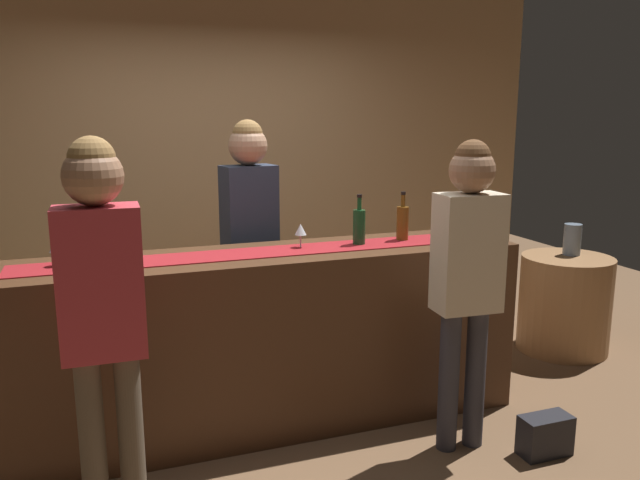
{
  "coord_description": "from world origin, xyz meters",
  "views": [
    {
      "loc": [
        -0.92,
        -3.33,
        1.81
      ],
      "look_at": [
        0.29,
        0.0,
        1.09
      ],
      "focal_mm": 35.08,
      "sensor_mm": 36.0,
      "label": 1
    }
  ],
  "objects_px": {
    "wine_bottle_amber": "(403,222)",
    "wine_glass_far_end": "(56,247)",
    "customer_browsing": "(101,295)",
    "vase_on_side_table": "(572,239)",
    "customer_sipping": "(468,264)",
    "bartender": "(250,223)",
    "wine_glass_mid_counter": "(478,222)",
    "wine_bottle_green": "(359,226)",
    "wine_bottle_clear": "(126,240)",
    "round_side_table": "(564,304)",
    "wine_glass_near_customer": "(301,230)",
    "handbag": "(545,435)"
  },
  "relations": [
    {
      "from": "wine_bottle_clear",
      "to": "wine_glass_mid_counter",
      "type": "distance_m",
      "value": 2.1
    },
    {
      "from": "wine_glass_far_end",
      "to": "customer_sipping",
      "type": "height_order",
      "value": "customer_sipping"
    },
    {
      "from": "customer_sipping",
      "to": "round_side_table",
      "type": "relative_size",
      "value": 2.27
    },
    {
      "from": "wine_glass_near_customer",
      "to": "handbag",
      "type": "height_order",
      "value": "wine_glass_near_customer"
    },
    {
      "from": "wine_glass_mid_counter",
      "to": "customer_browsing",
      "type": "height_order",
      "value": "customer_browsing"
    },
    {
      "from": "wine_bottle_clear",
      "to": "vase_on_side_table",
      "type": "bearing_deg",
      "value": 6.31
    },
    {
      "from": "vase_on_side_table",
      "to": "customer_sipping",
      "type": "bearing_deg",
      "value": -147.46
    },
    {
      "from": "wine_glass_mid_counter",
      "to": "customer_browsing",
      "type": "xyz_separation_m",
      "value": [
        -2.24,
        -0.62,
        -0.07
      ]
    },
    {
      "from": "round_side_table",
      "to": "vase_on_side_table",
      "type": "relative_size",
      "value": 3.08
    },
    {
      "from": "customer_sipping",
      "to": "wine_bottle_amber",
      "type": "bearing_deg",
      "value": 97.32
    },
    {
      "from": "wine_bottle_amber",
      "to": "wine_glass_near_customer",
      "type": "height_order",
      "value": "wine_bottle_amber"
    },
    {
      "from": "customer_browsing",
      "to": "round_side_table",
      "type": "bearing_deg",
      "value": 18.41
    },
    {
      "from": "handbag",
      "to": "wine_bottle_green",
      "type": "bearing_deg",
      "value": 129.95
    },
    {
      "from": "wine_bottle_clear",
      "to": "customer_sipping",
      "type": "relative_size",
      "value": 0.18
    },
    {
      "from": "wine_bottle_green",
      "to": "vase_on_side_table",
      "type": "distance_m",
      "value": 2.01
    },
    {
      "from": "wine_glass_near_customer",
      "to": "wine_glass_mid_counter",
      "type": "xyz_separation_m",
      "value": [
        1.13,
        -0.11,
        0.0
      ]
    },
    {
      "from": "customer_browsing",
      "to": "vase_on_side_table",
      "type": "xyz_separation_m",
      "value": [
        3.42,
        1.09,
        -0.21
      ]
    },
    {
      "from": "wine_glass_mid_counter",
      "to": "customer_sipping",
      "type": "xyz_separation_m",
      "value": [
        -0.43,
        -0.55,
        -0.11
      ]
    },
    {
      "from": "bartender",
      "to": "round_side_table",
      "type": "distance_m",
      "value": 2.53
    },
    {
      "from": "wine_glass_far_end",
      "to": "customer_browsing",
      "type": "xyz_separation_m",
      "value": [
        0.2,
        -0.72,
        -0.07
      ]
    },
    {
      "from": "bartender",
      "to": "customer_browsing",
      "type": "distance_m",
      "value": 1.57
    },
    {
      "from": "wine_glass_far_end",
      "to": "handbag",
      "type": "xyz_separation_m",
      "value": [
        2.39,
        -0.89,
        -1.03
      ]
    },
    {
      "from": "bartender",
      "to": "round_side_table",
      "type": "bearing_deg",
      "value": 165.62
    },
    {
      "from": "wine_bottle_green",
      "to": "wine_bottle_amber",
      "type": "distance_m",
      "value": 0.3
    },
    {
      "from": "wine_bottle_amber",
      "to": "customer_browsing",
      "type": "bearing_deg",
      "value": -157.76
    },
    {
      "from": "wine_bottle_amber",
      "to": "bartender",
      "type": "relative_size",
      "value": 0.17
    },
    {
      "from": "wine_glass_far_end",
      "to": "wine_bottle_green",
      "type": "bearing_deg",
      "value": -0.71
    },
    {
      "from": "customer_browsing",
      "to": "handbag",
      "type": "relative_size",
      "value": 6.16
    },
    {
      "from": "wine_bottle_amber",
      "to": "wine_glass_mid_counter",
      "type": "height_order",
      "value": "wine_bottle_amber"
    },
    {
      "from": "wine_glass_near_customer",
      "to": "wine_glass_far_end",
      "type": "bearing_deg",
      "value": -179.65
    },
    {
      "from": "wine_bottle_green",
      "to": "wine_glass_far_end",
      "type": "distance_m",
      "value": 1.67
    },
    {
      "from": "wine_glass_far_end",
      "to": "customer_sipping",
      "type": "relative_size",
      "value": 0.09
    },
    {
      "from": "wine_bottle_clear",
      "to": "round_side_table",
      "type": "xyz_separation_m",
      "value": [
        3.21,
        0.31,
        -0.78
      ]
    },
    {
      "from": "wine_bottle_clear",
      "to": "round_side_table",
      "type": "distance_m",
      "value": 3.32
    },
    {
      "from": "bartender",
      "to": "wine_glass_mid_counter",
      "type": "bearing_deg",
      "value": 144.44
    },
    {
      "from": "handbag",
      "to": "wine_glass_mid_counter",
      "type": "bearing_deg",
      "value": 86.64
    },
    {
      "from": "wine_bottle_amber",
      "to": "wine_glass_far_end",
      "type": "bearing_deg",
      "value": -179.87
    },
    {
      "from": "round_side_table",
      "to": "customer_sipping",
      "type": "bearing_deg",
      "value": -147.57
    },
    {
      "from": "wine_bottle_green",
      "to": "customer_browsing",
      "type": "distance_m",
      "value": 1.63
    },
    {
      "from": "wine_glass_near_customer",
      "to": "bartender",
      "type": "xyz_separation_m",
      "value": [
        -0.17,
        0.53,
        -0.04
      ]
    },
    {
      "from": "wine_glass_far_end",
      "to": "vase_on_side_table",
      "type": "bearing_deg",
      "value": 5.89
    },
    {
      "from": "wine_bottle_amber",
      "to": "wine_bottle_clear",
      "type": "bearing_deg",
      "value": 179.77
    },
    {
      "from": "wine_bottle_clear",
      "to": "wine_glass_mid_counter",
      "type": "relative_size",
      "value": 2.1
    },
    {
      "from": "wine_glass_near_customer",
      "to": "round_side_table",
      "type": "distance_m",
      "value": 2.39
    },
    {
      "from": "wine_glass_mid_counter",
      "to": "customer_sipping",
      "type": "height_order",
      "value": "customer_sipping"
    },
    {
      "from": "round_side_table",
      "to": "wine_glass_near_customer",
      "type": "bearing_deg",
      "value": -171.95
    },
    {
      "from": "vase_on_side_table",
      "to": "handbag",
      "type": "xyz_separation_m",
      "value": [
        -1.23,
        -1.26,
        -0.75
      ]
    },
    {
      "from": "wine_bottle_amber",
      "to": "round_side_table",
      "type": "relative_size",
      "value": 0.41
    },
    {
      "from": "wine_bottle_green",
      "to": "round_side_table",
      "type": "distance_m",
      "value": 2.07
    },
    {
      "from": "wine_bottle_green",
      "to": "customer_sipping",
      "type": "distance_m",
      "value": 0.73
    }
  ]
}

